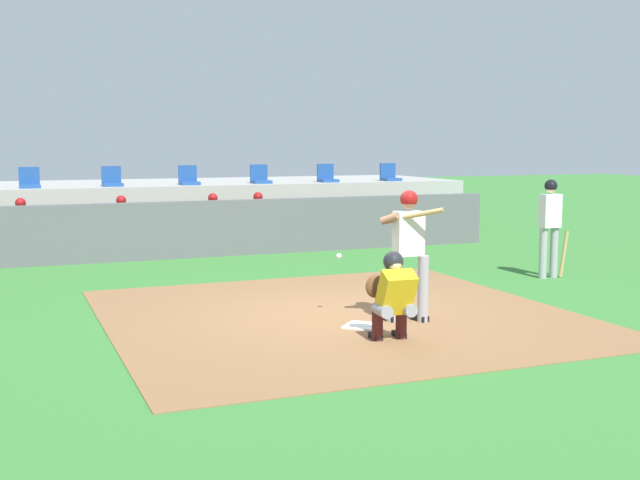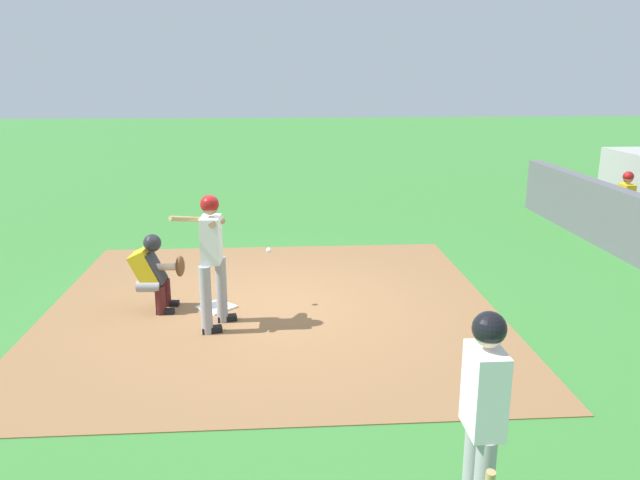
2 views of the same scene
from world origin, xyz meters
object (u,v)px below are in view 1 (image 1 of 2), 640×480
(stadium_seat_2, at_px, (112,181))
(stadium_seat_5, at_px, (327,177))
(dugout_player_1, at_px, (123,225))
(dugout_player_2, at_px, (215,221))
(batter_at_plate, at_px, (408,247))
(stadium_seat_1, at_px, (30,182))
(stadium_seat_3, at_px, (189,179))
(on_deck_batter, at_px, (550,222))
(stadium_seat_6, at_px, (390,176))
(catcher_crouched, at_px, (392,293))
(home_plate, at_px, (362,326))
(dugout_player_0, at_px, (22,228))
(stadium_seat_4, at_px, (260,178))
(dugout_player_3, at_px, (260,219))

(stadium_seat_2, bearing_deg, stadium_seat_5, 0.00)
(dugout_player_1, relative_size, dugout_player_2, 1.00)
(batter_at_plate, xyz_separation_m, stadium_seat_2, (-2.55, 10.13, 0.50))
(stadium_seat_1, bearing_deg, stadium_seat_3, 0.00)
(on_deck_batter, relative_size, stadium_seat_3, 3.72)
(stadium_seat_2, xyz_separation_m, stadium_seat_3, (1.86, 0.00, 0.00))
(stadium_seat_6, bearing_deg, stadium_seat_3, 180.00)
(catcher_crouched, distance_m, dugout_player_2, 8.98)
(on_deck_batter, xyz_separation_m, stadium_seat_1, (-8.50, 7.89, 0.51))
(dugout_player_1, height_order, stadium_seat_1, stadium_seat_1)
(dugout_player_1, distance_m, stadium_seat_3, 2.93)
(batter_at_plate, height_order, stadium_seat_3, stadium_seat_3)
(catcher_crouched, xyz_separation_m, stadium_seat_6, (5.57, 11.01, 0.93))
(on_deck_batter, bearing_deg, stadium_seat_2, 130.11)
(home_plate, height_order, on_deck_batter, on_deck_batter)
(dugout_player_0, distance_m, stadium_seat_5, 8.00)
(batter_at_plate, bearing_deg, catcher_crouched, -127.70)
(catcher_crouched, xyz_separation_m, dugout_player_2, (0.11, 8.98, 0.07))
(stadium_seat_4, distance_m, stadium_seat_6, 3.71)
(home_plate, height_order, stadium_seat_1, stadium_seat_1)
(on_deck_batter, relative_size, stadium_seat_5, 3.72)
(dugout_player_1, height_order, stadium_seat_4, stadium_seat_4)
(catcher_crouched, relative_size, on_deck_batter, 1.11)
(batter_at_plate, height_order, stadium_seat_2, stadium_seat_2)
(on_deck_batter, height_order, dugout_player_3, on_deck_batter)
(stadium_seat_3, xyz_separation_m, stadium_seat_6, (5.57, 0.00, 0.00))
(dugout_player_0, distance_m, stadium_seat_6, 9.80)
(on_deck_batter, height_order, dugout_player_1, on_deck_batter)
(stadium_seat_2, height_order, stadium_seat_5, same)
(stadium_seat_2, bearing_deg, on_deck_batter, -49.89)
(catcher_crouched, bearing_deg, dugout_player_2, 89.31)
(catcher_crouched, xyz_separation_m, stadium_seat_2, (-1.86, 11.01, 0.93))
(on_deck_batter, distance_m, stadium_seat_6, 7.95)
(dugout_player_2, height_order, stadium_seat_1, stadium_seat_1)
(stadium_seat_5, bearing_deg, dugout_player_1, -160.17)
(catcher_crouched, relative_size, dugout_player_0, 1.52)
(dugout_player_1, distance_m, stadium_seat_4, 4.38)
(stadium_seat_5, bearing_deg, dugout_player_3, -141.16)
(home_plate, relative_size, stadium_seat_3, 0.92)
(batter_at_plate, bearing_deg, stadium_seat_5, 73.38)
(stadium_seat_1, distance_m, stadium_seat_4, 5.57)
(dugout_player_0, relative_size, stadium_seat_6, 2.71)
(stadium_seat_3, bearing_deg, dugout_player_2, -86.80)
(catcher_crouched, height_order, dugout_player_2, dugout_player_2)
(stadium_seat_6, bearing_deg, dugout_player_1, -164.82)
(batter_at_plate, xyz_separation_m, stadium_seat_1, (-4.40, 10.13, 0.50))
(on_deck_batter, relative_size, dugout_player_3, 1.37)
(stadium_seat_3, bearing_deg, dugout_player_0, -152.91)
(stadium_seat_2, height_order, stadium_seat_4, same)
(dugout_player_1, xyz_separation_m, dugout_player_2, (2.04, 0.00, 0.00))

